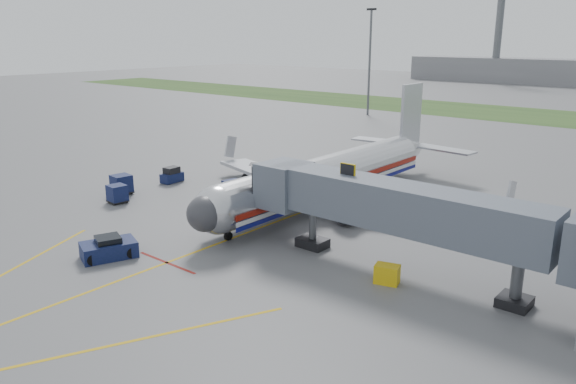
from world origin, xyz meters
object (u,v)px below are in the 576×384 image
Objects in this scene: baggage_tug at (172,176)px; ramp_worker at (272,193)px; airliner at (329,176)px; pushback_tug at (109,249)px; belt_loader at (247,182)px.

baggage_tug is 1.30× the size of ramp_worker.
airliner is 8.22× the size of pushback_tug.
belt_loader is 6.47m from ramp_worker.
pushback_tug is 1.75× the size of baggage_tug.
airliner is at bearing 4.08° from belt_loader.
pushback_tug is 0.99× the size of belt_loader.
baggage_tug is at bearing 126.59° from ramp_worker.
baggage_tug is 8.48m from belt_loader.
airliner is 8.15× the size of belt_loader.
airliner is 14.35× the size of baggage_tug.
baggage_tug is (-13.50, 16.55, 0.10)m from pushback_tug.
airliner is 18.69× the size of ramp_worker.
pushback_tug is (-4.00, -21.25, -1.99)m from airliner.
belt_loader is (-6.02, 20.54, -0.14)m from pushback_tug.
baggage_tug is 0.57× the size of belt_loader.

